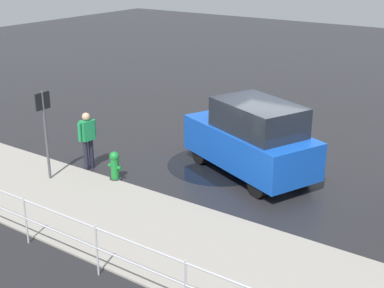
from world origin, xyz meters
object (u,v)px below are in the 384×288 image
object	(u,v)px
pedestrian	(87,136)
moving_hatchback	(252,138)
fire_hydrant	(115,166)
sign_post	(45,123)

from	to	relation	value
pedestrian	moving_hatchback	bearing A→B (deg)	-150.04
moving_hatchback	fire_hydrant	world-z (taller)	moving_hatchback
moving_hatchback	pedestrian	xyz separation A→B (m)	(3.85, 2.22, -0.07)
moving_hatchback	pedestrian	bearing A→B (deg)	29.96
fire_hydrant	moving_hatchback	bearing A→B (deg)	-138.81
moving_hatchback	sign_post	distance (m)	5.37
fire_hydrant	sign_post	world-z (taller)	sign_post
fire_hydrant	pedestrian	bearing A→B (deg)	-8.54
pedestrian	sign_post	size ratio (longest dim) A/B	0.68
pedestrian	sign_post	xyz separation A→B (m)	(0.33, 1.12, 0.62)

